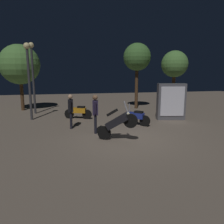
# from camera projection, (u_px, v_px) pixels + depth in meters

# --- Properties ---
(ground_plane) EXTENTS (40.00, 40.00, 0.00)m
(ground_plane) POSITION_uv_depth(u_px,v_px,m) (129.00, 140.00, 8.73)
(ground_plane) COLOR #756656
(motorcycle_black_foreground) EXTENTS (1.48, 0.92, 1.63)m
(motorcycle_black_foreground) POSITION_uv_depth(u_px,v_px,m) (117.00, 123.00, 8.46)
(motorcycle_black_foreground) COLOR black
(motorcycle_black_foreground) RESTS_ON ground_plane
(motorcycle_blue_parked_left) EXTENTS (1.27, 1.22, 1.11)m
(motorcycle_blue_parked_left) POSITION_uv_depth(u_px,v_px,m) (135.00, 117.00, 11.13)
(motorcycle_blue_parked_left) COLOR black
(motorcycle_blue_parked_left) RESTS_ON ground_plane
(motorcycle_orange_parked_right) EXTENTS (1.59, 0.68, 1.11)m
(motorcycle_orange_parked_right) POSITION_uv_depth(u_px,v_px,m) (78.00, 111.00, 12.64)
(motorcycle_orange_parked_right) COLOR black
(motorcycle_orange_parked_right) RESTS_ON ground_plane
(person_rider_beside) EXTENTS (0.28, 0.67, 1.75)m
(person_rider_beside) POSITION_uv_depth(u_px,v_px,m) (95.00, 110.00, 9.49)
(person_rider_beside) COLOR black
(person_rider_beside) RESTS_ON ground_plane
(person_bystander_far) EXTENTS (0.25, 0.67, 1.68)m
(person_bystander_far) POSITION_uv_depth(u_px,v_px,m) (71.00, 108.00, 10.34)
(person_bystander_far) COLOR black
(person_bystander_far) RESTS_ON ground_plane
(streetlamp_near) EXTENTS (0.36, 0.36, 4.61)m
(streetlamp_near) POSITION_uv_depth(u_px,v_px,m) (33.00, 69.00, 13.82)
(streetlamp_near) COLOR #38383D
(streetlamp_near) RESTS_ON ground_plane
(streetlamp_far) EXTENTS (0.36, 0.36, 4.33)m
(streetlamp_far) POSITION_uv_depth(u_px,v_px,m) (29.00, 71.00, 11.93)
(streetlamp_far) COLOR #38383D
(streetlamp_far) RESTS_ON ground_plane
(tree_left_bg) EXTENTS (2.02, 2.02, 4.86)m
(tree_left_bg) POSITION_uv_depth(u_px,v_px,m) (137.00, 58.00, 15.77)
(tree_left_bg) COLOR #4C331E
(tree_left_bg) RESTS_ON ground_plane
(tree_center_bg) EXTENTS (2.79, 2.79, 4.67)m
(tree_center_bg) POSITION_uv_depth(u_px,v_px,m) (20.00, 65.00, 15.01)
(tree_center_bg) COLOR #4C331E
(tree_center_bg) RESTS_ON ground_plane
(tree_right_bg) EXTENTS (1.92, 1.92, 4.29)m
(tree_right_bg) POSITION_uv_depth(u_px,v_px,m) (175.00, 65.00, 15.57)
(tree_right_bg) COLOR #4C331E
(tree_right_bg) RESTS_ON ground_plane
(kiosk_billboard) EXTENTS (1.66, 0.79, 2.10)m
(kiosk_billboard) POSITION_uv_depth(u_px,v_px,m) (171.00, 102.00, 12.36)
(kiosk_billboard) COLOR #595960
(kiosk_billboard) RESTS_ON ground_plane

